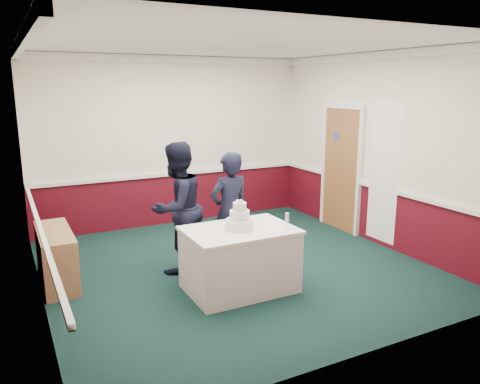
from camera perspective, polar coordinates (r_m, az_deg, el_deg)
name	(u,v)px	position (r m, az deg, el deg)	size (l,w,h in m)	color
ground	(236,267)	(6.65, -0.52, -9.12)	(5.00, 5.00, 0.00)	#122C2B
room_shell	(221,123)	(6.77, -2.30, 8.42)	(5.00, 5.00, 3.00)	white
sideboard	(57,257)	(6.46, -21.46, -7.39)	(0.41, 1.20, 0.70)	#A0804D
cake_table	(240,259)	(5.82, -0.05, -8.16)	(1.32, 0.92, 0.79)	white
wedding_cake	(240,220)	(5.66, -0.05, -3.44)	(0.35, 0.35, 0.36)	white
cake_knife	(245,233)	(5.51, 0.63, -5.07)	(0.01, 0.22, 0.01)	silver
champagne_flute	(287,218)	(5.66, 5.77, -3.21)	(0.05, 0.05, 0.21)	silver
person_man	(177,208)	(6.33, -7.67, -1.92)	(0.86, 0.67, 1.77)	black
person_woman	(229,212)	(6.31, -1.30, -2.48)	(0.60, 0.39, 1.64)	black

